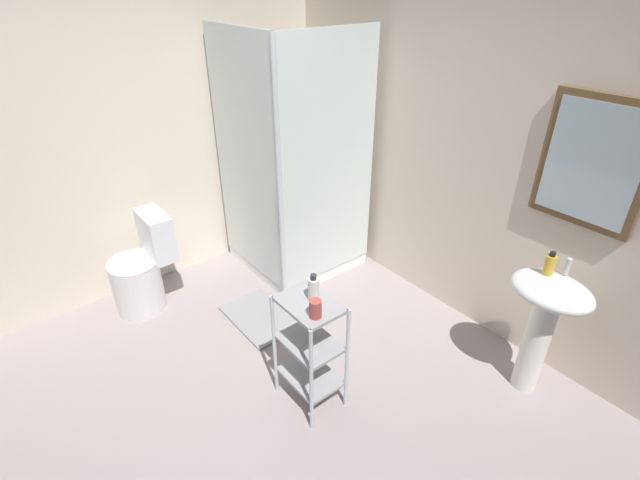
# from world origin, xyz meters

# --- Properties ---
(ground_plane) EXTENTS (4.20, 4.20, 0.02)m
(ground_plane) POSITION_xyz_m (0.00, 0.00, -0.01)
(ground_plane) COLOR gray
(wall_back) EXTENTS (4.20, 0.14, 2.50)m
(wall_back) POSITION_xyz_m (0.01, 1.85, 1.25)
(wall_back) COLOR beige
(wall_back) RESTS_ON ground_plane
(wall_left) EXTENTS (0.10, 4.20, 2.50)m
(wall_left) POSITION_xyz_m (-1.85, 0.00, 1.25)
(wall_left) COLOR silver
(wall_left) RESTS_ON ground_plane
(shower_stall) EXTENTS (0.92, 0.92, 2.00)m
(shower_stall) POSITION_xyz_m (-1.20, 1.18, 0.46)
(shower_stall) COLOR white
(shower_stall) RESTS_ON ground_plane
(pedestal_sink) EXTENTS (0.46, 0.37, 0.81)m
(pedestal_sink) POSITION_xyz_m (0.84, 1.52, 0.58)
(pedestal_sink) COLOR white
(pedestal_sink) RESTS_ON ground_plane
(sink_faucet) EXTENTS (0.03, 0.03, 0.10)m
(sink_faucet) POSITION_xyz_m (0.84, 1.64, 0.86)
(sink_faucet) COLOR silver
(sink_faucet) RESTS_ON pedestal_sink
(toilet) EXTENTS (0.37, 0.49, 0.76)m
(toilet) POSITION_xyz_m (-1.48, -0.05, 0.31)
(toilet) COLOR white
(toilet) RESTS_ON ground_plane
(storage_cart) EXTENTS (0.38, 0.28, 0.74)m
(storage_cart) POSITION_xyz_m (0.07, 0.39, 0.44)
(storage_cart) COLOR silver
(storage_cart) RESTS_ON ground_plane
(hand_soap_bottle) EXTENTS (0.06, 0.06, 0.14)m
(hand_soap_bottle) POSITION_xyz_m (0.77, 1.56, 0.87)
(hand_soap_bottle) COLOR gold
(hand_soap_bottle) RESTS_ON pedestal_sink
(lotion_bottle_white) EXTENTS (0.06, 0.06, 0.17)m
(lotion_bottle_white) POSITION_xyz_m (0.06, 0.42, 0.81)
(lotion_bottle_white) COLOR white
(lotion_bottle_white) RESTS_ON storage_cart
(rinse_cup) EXTENTS (0.07, 0.07, 0.10)m
(rinse_cup) POSITION_xyz_m (0.18, 0.34, 0.79)
(rinse_cup) COLOR #B24742
(rinse_cup) RESTS_ON storage_cart
(bath_mat) EXTENTS (0.60, 0.40, 0.02)m
(bath_mat) POSITION_xyz_m (-0.78, 0.55, 0.01)
(bath_mat) COLOR gray
(bath_mat) RESTS_ON ground_plane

